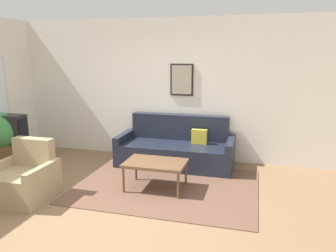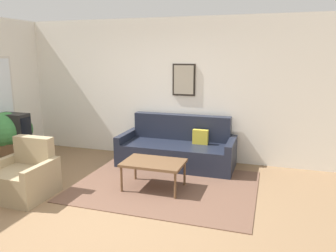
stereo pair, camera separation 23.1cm
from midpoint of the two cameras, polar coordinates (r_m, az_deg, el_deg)
name	(u,v)px [view 1 (the left image)]	position (r m, az deg, el deg)	size (l,w,h in m)	color
ground_plane	(103,214)	(4.49, -12.70, -14.71)	(16.00, 16.00, 0.00)	#846647
area_rug	(167,186)	(5.21, -1.51, -10.37)	(2.77, 2.11, 0.01)	brown
wall_back	(160,89)	(6.45, -2.41, 6.40)	(8.00, 0.09, 2.70)	white
couch	(176,149)	(6.10, 0.38, -4.02)	(2.11, 0.90, 0.90)	#1E2333
coffee_table	(155,164)	(4.98, -3.54, -6.66)	(0.91, 0.60, 0.44)	brown
tv_stand	(13,157)	(6.46, -26.36, -4.86)	(0.71, 0.46, 0.50)	brown
tv	(10,129)	(6.34, -26.78, -0.49)	(0.55, 0.28, 0.51)	black
armchair	(24,180)	(5.19, -24.98, -8.51)	(0.79, 0.76, 0.82)	tan
potted_plant_tall	(3,134)	(6.40, -27.74, -1.27)	(0.63, 0.63, 1.03)	#383D42
potted_plant_by_window	(14,133)	(6.88, -26.18, -1.12)	(0.55, 0.55, 0.88)	#935638
potted_plant_small	(8,136)	(6.48, -27.07, -1.52)	(0.62, 0.62, 0.95)	#383D42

